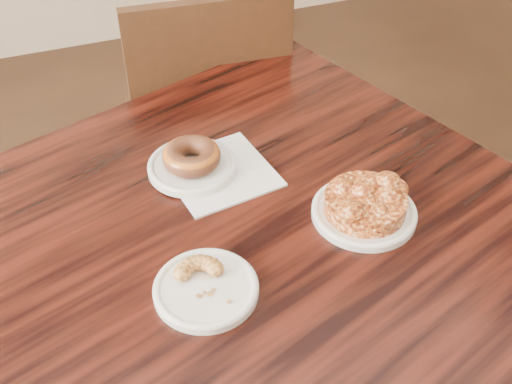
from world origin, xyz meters
name	(u,v)px	position (x,y,z in m)	size (l,w,h in m)	color
cafe_table	(260,372)	(-0.23, 0.30, 0.38)	(0.97, 0.97, 0.75)	black
chair_far	(203,129)	(-0.12, 1.03, 0.45)	(0.42, 0.42, 0.90)	black
napkin	(220,173)	(-0.24, 0.48, 0.75)	(0.18, 0.18, 0.00)	white
plate_donut	(192,167)	(-0.28, 0.50, 0.76)	(0.16, 0.16, 0.01)	silver
plate_cruller	(206,289)	(-0.34, 0.22, 0.76)	(0.16, 0.16, 0.01)	white
plate_fritter	(364,213)	(-0.05, 0.29, 0.76)	(0.17, 0.17, 0.01)	silver
glazed_donut	(191,156)	(-0.28, 0.50, 0.78)	(0.10, 0.10, 0.04)	brown
apple_fritter	(366,200)	(-0.05, 0.29, 0.78)	(0.18, 0.18, 0.04)	#421307
cruller_fragment	(205,281)	(-0.34, 0.22, 0.77)	(0.09, 0.09, 0.02)	#5F3613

